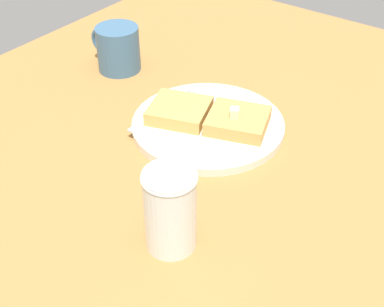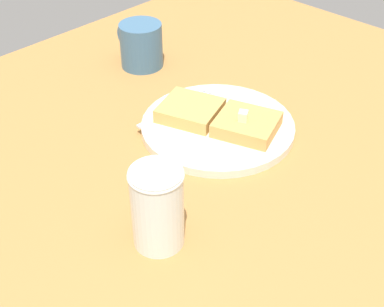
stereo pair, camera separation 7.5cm
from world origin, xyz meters
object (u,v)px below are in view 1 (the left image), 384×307
(syrup_jar, at_px, (170,214))
(coffee_mug, at_px, (118,48))
(fork, at_px, (168,108))
(plate, at_px, (208,124))

(syrup_jar, xyz_separation_m, coffee_mug, (0.36, -0.30, -0.01))
(fork, bearing_deg, plate, -173.72)
(plate, xyz_separation_m, fork, (0.08, 0.01, 0.01))
(plate, bearing_deg, syrup_jar, 114.93)
(plate, relative_size, fork, 1.54)
(coffee_mug, bearing_deg, plate, 165.99)
(fork, relative_size, syrup_jar, 1.44)
(fork, bearing_deg, syrup_jar, 129.48)
(fork, distance_m, syrup_jar, 0.29)
(plate, bearing_deg, fork, 6.28)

